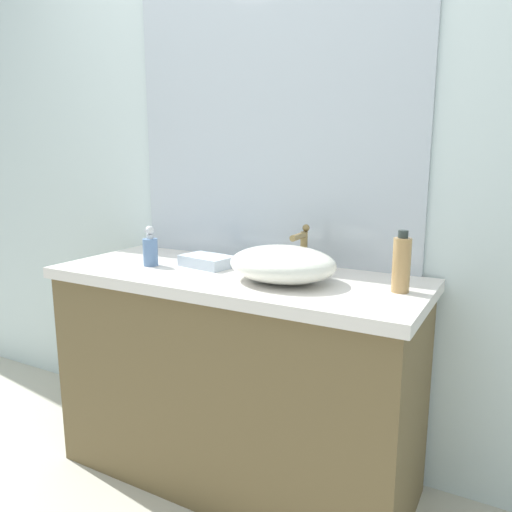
# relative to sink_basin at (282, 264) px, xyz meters

# --- Properties ---
(bathroom_wall_rear) EXTENTS (6.00, 0.06, 2.60)m
(bathroom_wall_rear) POSITION_rel_sink_basin_xyz_m (-0.22, 0.36, 0.38)
(bathroom_wall_rear) COLOR silver
(bathroom_wall_rear) RESTS_ON ground
(vanity_counter) EXTENTS (1.44, 0.58, 0.86)m
(vanity_counter) POSITION_rel_sink_basin_xyz_m (-0.22, 0.03, -0.49)
(vanity_counter) COLOR brown
(vanity_counter) RESTS_ON ground
(wall_mirror_panel) EXTENTS (1.28, 0.01, 1.26)m
(wall_mirror_panel) POSITION_rel_sink_basin_xyz_m (-0.22, 0.32, 0.57)
(wall_mirror_panel) COLOR #B2BCC6
(wall_mirror_panel) RESTS_ON vanity_counter
(sink_basin) EXTENTS (0.39, 0.31, 0.13)m
(sink_basin) POSITION_rel_sink_basin_xyz_m (0.00, 0.00, 0.00)
(sink_basin) COLOR silver
(sink_basin) RESTS_ON vanity_counter
(faucet) EXTENTS (0.03, 0.14, 0.18)m
(faucet) POSITION_rel_sink_basin_xyz_m (0.00, 0.17, 0.04)
(faucet) COLOR olive
(faucet) RESTS_ON vanity_counter
(soap_dispenser) EXTENTS (0.06, 0.06, 0.16)m
(soap_dispenser) POSITION_rel_sink_basin_xyz_m (-0.58, -0.02, 0.00)
(soap_dispenser) COLOR #55759F
(soap_dispenser) RESTS_ON vanity_counter
(lotion_bottle) EXTENTS (0.06, 0.06, 0.20)m
(lotion_bottle) POSITION_rel_sink_basin_xyz_m (0.40, 0.06, 0.03)
(lotion_bottle) COLOR #A8814D
(lotion_bottle) RESTS_ON vanity_counter
(folded_hand_towel) EXTENTS (0.23, 0.17, 0.04)m
(folded_hand_towel) POSITION_rel_sink_basin_xyz_m (-0.37, 0.07, -0.04)
(folded_hand_towel) COLOR silver
(folded_hand_towel) RESTS_ON vanity_counter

